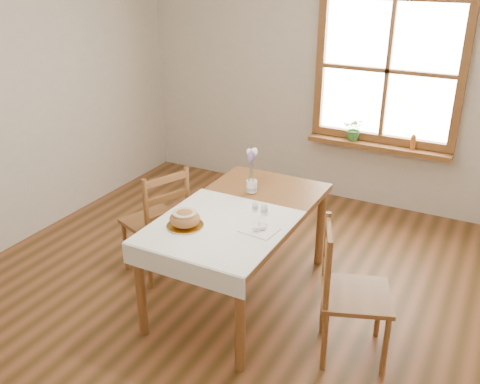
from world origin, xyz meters
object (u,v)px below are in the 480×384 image
object	(u,v)px
bread_plate	(185,226)
dining_table	(240,221)
chair_left	(155,220)
chair_right	(356,293)
flower_vase	(252,187)

from	to	relation	value
bread_plate	dining_table	bearing A→B (deg)	63.63
chair_left	chair_right	distance (m)	1.79
chair_left	flower_vase	world-z (taller)	chair_left
dining_table	chair_left	world-z (taller)	chair_left
flower_vase	dining_table	bearing A→B (deg)	-78.32
dining_table	flower_vase	distance (m)	0.36
bread_plate	flower_vase	distance (m)	0.77
bread_plate	flower_vase	bearing A→B (deg)	79.38
chair_left	flower_vase	bearing A→B (deg)	136.25
dining_table	flower_vase	bearing A→B (deg)	101.68
chair_left	flower_vase	xyz separation A→B (m)	(0.72, 0.33, 0.32)
dining_table	flower_vase	world-z (taller)	flower_vase
chair_right	flower_vase	world-z (taller)	chair_right
chair_left	bread_plate	bearing A→B (deg)	75.80
dining_table	chair_left	size ratio (longest dim) A/B	1.66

